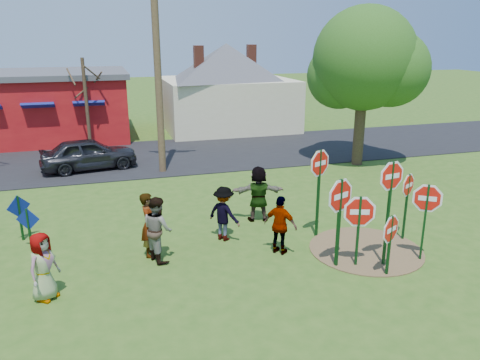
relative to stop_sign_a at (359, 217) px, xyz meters
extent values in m
plane|color=#315518|center=(-3.74, 1.74, -1.39)|extent=(120.00, 120.00, 0.00)
cube|color=black|center=(-3.74, 13.24, -1.37)|extent=(120.00, 7.50, 0.04)
cylinder|color=brown|center=(0.76, 0.74, -1.38)|extent=(3.20, 3.20, 0.03)
cube|color=maroon|center=(-9.24, 19.74, 0.41)|extent=(9.00, 7.00, 3.60)
cube|color=#4C4C51|center=(-9.24, 19.74, 2.36)|extent=(9.40, 7.40, 0.30)
cube|color=navy|center=(-9.24, 16.14, 1.01)|extent=(1.60, 0.78, 0.45)
cube|color=navy|center=(-6.74, 16.14, 1.01)|extent=(1.60, 0.78, 0.45)
cube|color=beige|center=(1.76, 19.74, 0.21)|extent=(8.00, 7.00, 3.20)
pyramid|color=#4C4C51|center=(1.76, 19.74, 4.01)|extent=(9.40, 9.40, 2.20)
cube|color=brown|center=(-0.24, 18.74, 3.21)|extent=(0.55, 0.55, 1.40)
cube|color=brown|center=(3.76, 20.74, 3.21)|extent=(0.55, 0.55, 1.40)
cube|color=#0F3816|center=(0.00, 0.00, -0.42)|extent=(0.08, 0.09, 1.94)
cylinder|color=white|center=(0.00, 0.00, 0.14)|extent=(1.08, 0.38, 1.13)
cylinder|color=red|center=(0.00, 0.00, 0.14)|extent=(0.94, 0.33, 0.98)
cube|color=white|center=(0.00, 0.00, 0.14)|extent=(0.48, 0.16, 0.14)
cube|color=#0F3816|center=(-0.17, 2.05, -0.04)|extent=(0.08, 0.09, 2.70)
cylinder|color=white|center=(-0.17, 2.05, 0.91)|extent=(1.00, 0.48, 1.09)
cylinder|color=red|center=(-0.17, 2.05, 0.91)|extent=(0.86, 0.42, 0.94)
cube|color=white|center=(-0.17, 2.05, 0.91)|extent=(0.44, 0.21, 0.14)
cylinder|color=gold|center=(-0.17, 2.05, 0.91)|extent=(0.99, 0.47, 1.09)
cube|color=#0F3816|center=(0.73, -0.18, 0.04)|extent=(0.07, 0.08, 2.86)
cylinder|color=white|center=(0.73, -0.18, 1.09)|extent=(1.03, 0.21, 1.04)
cylinder|color=red|center=(0.73, -0.18, 1.09)|extent=(0.89, 0.18, 0.90)
cube|color=white|center=(0.73, -0.18, 1.09)|extent=(0.45, 0.09, 0.13)
cube|color=#0F3816|center=(2.20, 1.07, -0.37)|extent=(0.07, 0.08, 2.05)
cylinder|color=white|center=(2.20, 1.07, 0.32)|extent=(0.82, 0.46, 0.92)
cylinder|color=red|center=(2.20, 1.07, 0.32)|extent=(0.71, 0.40, 0.80)
cube|color=white|center=(2.20, 1.07, 0.32)|extent=(0.36, 0.20, 0.11)
cylinder|color=gold|center=(2.20, 1.07, 0.32)|extent=(0.81, 0.45, 0.92)
cube|color=#0F3816|center=(0.50, -0.69, -0.58)|extent=(0.08, 0.08, 1.62)
cylinder|color=white|center=(0.50, -0.69, -0.13)|extent=(0.88, 0.47, 0.98)
cylinder|color=red|center=(0.50, -0.69, -0.13)|extent=(0.76, 0.41, 0.85)
cube|color=white|center=(0.50, -0.69, -0.13)|extent=(0.39, 0.21, 0.12)
cube|color=#0F3816|center=(1.87, -0.21, -0.32)|extent=(0.08, 0.09, 2.16)
cylinder|color=white|center=(1.87, -0.21, 0.39)|extent=(0.87, 0.60, 1.04)
cylinder|color=red|center=(1.87, -0.21, 0.39)|extent=(0.75, 0.52, 0.90)
cube|color=white|center=(1.87, -0.21, 0.39)|extent=(0.38, 0.26, 0.13)
cylinder|color=gold|center=(1.87, -0.21, 0.39)|extent=(0.87, 0.59, 1.04)
cube|color=#0F3816|center=(-0.52, 0.11, -0.19)|extent=(0.09, 0.10, 2.42)
cylinder|color=white|center=(-0.52, 0.11, 0.59)|extent=(1.12, 0.47, 1.20)
cylinder|color=red|center=(-0.52, 0.11, 0.59)|extent=(0.97, 0.41, 1.04)
cube|color=white|center=(-0.52, 0.11, 0.59)|extent=(0.49, 0.20, 0.15)
cube|color=#0F3816|center=(-8.41, 3.58, -0.78)|extent=(0.07, 0.08, 1.23)
cube|color=navy|center=(-8.41, 3.58, -0.48)|extent=(0.65, 0.21, 0.67)
cube|color=#0F3816|center=(-8.73, 4.30, -0.70)|extent=(0.08, 0.09, 1.39)
cube|color=navy|center=(-8.73, 4.30, -0.33)|extent=(0.61, 0.40, 0.71)
imported|color=#435389|center=(-7.74, 0.60, -0.57)|extent=(0.91, 0.96, 1.64)
imported|color=#1E6852|center=(-5.17, 2.19, -0.48)|extent=(0.59, 0.76, 1.83)
imported|color=#9B633B|center=(-4.97, 1.85, -0.49)|extent=(0.94, 1.06, 1.80)
imported|color=#3A393E|center=(-2.94, 2.62, -0.56)|extent=(1.15, 1.22, 1.66)
imported|color=#573360|center=(-1.67, 1.27, -0.55)|extent=(0.98, 1.01, 1.69)
imported|color=#1B552F|center=(-1.46, 3.78, -0.47)|extent=(1.79, 0.87, 1.85)
imported|color=#2B2B2F|center=(-6.86, 11.71, -0.64)|extent=(4.42, 2.32, 1.43)
cylinder|color=#4C3823|center=(-3.72, 10.46, 3.57)|extent=(0.31, 0.31, 9.92)
cylinder|color=#382819|center=(5.32, 9.14, 0.56)|extent=(0.50, 0.50, 3.91)
sphere|color=#274D14|center=(5.32, 9.14, 3.50)|extent=(4.62, 4.62, 4.62)
sphere|color=#274D14|center=(6.39, 8.61, 3.05)|extent=(3.38, 3.38, 3.38)
sphere|color=#274D14|center=(4.52, 9.85, 2.70)|extent=(3.02, 3.02, 3.02)
cylinder|color=#382819|center=(-6.86, 15.70, 1.01)|extent=(0.18, 0.18, 4.81)
camera|label=1|loc=(-6.17, -9.90, 4.48)|focal=35.00mm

